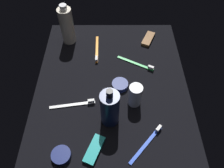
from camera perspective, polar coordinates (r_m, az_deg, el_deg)
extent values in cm
cube|color=black|center=(88.92, 0.00, -1.39)|extent=(84.00, 64.00, 1.20)
cylinder|color=#151E45|center=(73.94, -0.52, -6.66)|extent=(6.69, 6.69, 15.84)
cylinder|color=black|center=(66.05, -0.58, -2.60)|extent=(2.20, 2.20, 2.80)
cylinder|color=silver|center=(104.97, -12.02, 15.09)|extent=(6.42, 6.42, 17.76)
cylinder|color=silver|center=(99.31, -13.04, 19.60)|extent=(3.20, 3.20, 2.20)
cylinder|color=silver|center=(80.84, 6.34, -3.07)|extent=(5.07, 5.07, 10.05)
cube|color=white|center=(84.93, -10.60, -5.50)|extent=(3.82, 17.98, 0.90)
cube|color=white|center=(83.58, -5.60, -4.54)|extent=(1.47, 2.73, 1.20)
cube|color=green|center=(97.45, 6.37, 5.65)|extent=(9.52, 16.45, 0.90)
cube|color=white|center=(95.33, 10.54, 4.46)|extent=(2.19, 2.81, 1.20)
cube|color=blue|center=(77.31, 9.23, -15.80)|extent=(14.19, 12.92, 0.90)
cube|color=white|center=(79.42, 12.57, -11.58)|extent=(2.67, 2.56, 1.20)
cube|color=orange|center=(103.66, -4.05, 9.49)|extent=(18.02, 1.62, 0.90)
cube|color=white|center=(97.62, -4.15, 6.89)|extent=(2.63, 1.16, 1.20)
cube|color=teal|center=(75.66, -4.72, -17.24)|extent=(11.14, 7.66, 1.50)
cube|color=brown|center=(109.74, 9.82, 11.92)|extent=(11.12, 7.93, 1.50)
cylinder|color=navy|center=(88.23, 2.24, -0.22)|extent=(6.79, 6.79, 2.14)
cylinder|color=navy|center=(76.42, -13.49, -18.24)|extent=(6.60, 6.60, 2.01)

